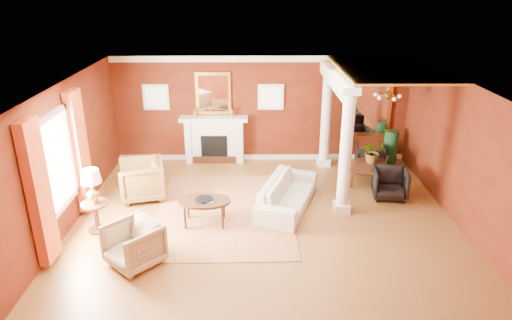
{
  "coord_description": "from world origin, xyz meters",
  "views": [
    {
      "loc": [
        -0.26,
        -8.59,
        4.79
      ],
      "look_at": [
        -0.18,
        0.5,
        1.15
      ],
      "focal_mm": 32.0,
      "sensor_mm": 36.0,
      "label": 1
    }
  ],
  "objects_px": {
    "sofa": "(288,189)",
    "side_table": "(93,191)",
    "armchair_leopard": "(141,178)",
    "dining_table": "(371,166)",
    "armchair_stripe": "(133,243)",
    "coffee_table": "(204,202)"
  },
  "relations": [
    {
      "from": "sofa",
      "to": "armchair_leopard",
      "type": "relative_size",
      "value": 2.26
    },
    {
      "from": "armchair_stripe",
      "to": "dining_table",
      "type": "height_order",
      "value": "armchair_stripe"
    },
    {
      "from": "armchair_leopard",
      "to": "armchair_stripe",
      "type": "xyz_separation_m",
      "value": [
        0.45,
        -2.67,
        -0.06
      ]
    },
    {
      "from": "armchair_stripe",
      "to": "coffee_table",
      "type": "bearing_deg",
      "value": 95.47
    },
    {
      "from": "dining_table",
      "to": "coffee_table",
      "type": "bearing_deg",
      "value": 140.4
    },
    {
      "from": "side_table",
      "to": "dining_table",
      "type": "bearing_deg",
      "value": 21.44
    },
    {
      "from": "dining_table",
      "to": "armchair_stripe",
      "type": "bearing_deg",
      "value": 147.16
    },
    {
      "from": "sofa",
      "to": "side_table",
      "type": "bearing_deg",
      "value": 123.02
    },
    {
      "from": "side_table",
      "to": "dining_table",
      "type": "height_order",
      "value": "side_table"
    },
    {
      "from": "sofa",
      "to": "armchair_stripe",
      "type": "bearing_deg",
      "value": 145.81
    },
    {
      "from": "armchair_leopard",
      "to": "dining_table",
      "type": "xyz_separation_m",
      "value": [
        5.54,
        0.92,
        -0.11
      ]
    },
    {
      "from": "armchair_leopard",
      "to": "side_table",
      "type": "xyz_separation_m",
      "value": [
        -0.59,
        -1.49,
        0.38
      ]
    },
    {
      "from": "armchair_leopard",
      "to": "coffee_table",
      "type": "height_order",
      "value": "armchair_leopard"
    },
    {
      "from": "dining_table",
      "to": "armchair_leopard",
      "type": "bearing_deg",
      "value": 121.38
    },
    {
      "from": "sofa",
      "to": "armchair_stripe",
      "type": "relative_size",
      "value": 2.59
    },
    {
      "from": "side_table",
      "to": "armchair_stripe",
      "type": "bearing_deg",
      "value": -48.65
    },
    {
      "from": "sofa",
      "to": "coffee_table",
      "type": "distance_m",
      "value": 1.91
    },
    {
      "from": "armchair_leopard",
      "to": "dining_table",
      "type": "distance_m",
      "value": 5.62
    },
    {
      "from": "armchair_stripe",
      "to": "dining_table",
      "type": "xyz_separation_m",
      "value": [
        5.09,
        3.59,
        -0.05
      ]
    },
    {
      "from": "armchair_leopard",
      "to": "sofa",
      "type": "bearing_deg",
      "value": 66.99
    },
    {
      "from": "side_table",
      "to": "armchair_leopard",
      "type": "bearing_deg",
      "value": 68.48
    },
    {
      "from": "armchair_leopard",
      "to": "coffee_table",
      "type": "relative_size",
      "value": 0.92
    }
  ]
}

